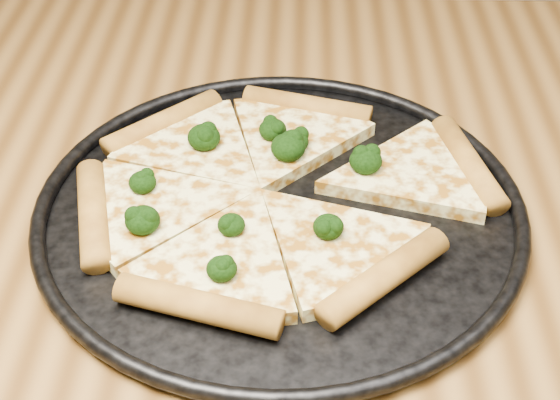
{
  "coord_description": "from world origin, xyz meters",
  "views": [
    {
      "loc": [
        0.11,
        -0.5,
        1.2
      ],
      "look_at": [
        0.09,
        0.03,
        0.77
      ],
      "focal_mm": 52.97,
      "sensor_mm": 36.0,
      "label": 1
    }
  ],
  "objects": [
    {
      "name": "pizza_pan",
      "position": [
        0.09,
        0.03,
        0.76
      ],
      "size": [
        0.41,
        0.41,
        0.02
      ],
      "color": "black",
      "rests_on": "dining_table"
    },
    {
      "name": "pizza",
      "position": [
        0.09,
        0.04,
        0.77
      ],
      "size": [
        0.37,
        0.32,
        0.02
      ],
      "rotation": [
        0.0,
        0.0,
        -0.28
      ],
      "color": "#FFF49C",
      "rests_on": "pizza_pan"
    },
    {
      "name": "dining_table",
      "position": [
        0.0,
        0.0,
        0.66
      ],
      "size": [
        1.2,
        0.9,
        0.75
      ],
      "color": "brown",
      "rests_on": "ground"
    },
    {
      "name": "broccoli_florets",
      "position": [
        0.07,
        0.05,
        0.78
      ],
      "size": [
        0.21,
        0.21,
        0.02
      ],
      "color": "black",
      "rests_on": "pizza"
    }
  ]
}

